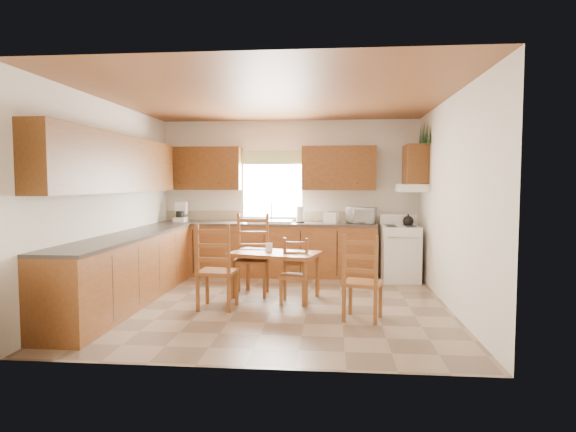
# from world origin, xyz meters

# --- Properties ---
(floor) EXTENTS (4.50, 4.50, 0.00)m
(floor) POSITION_xyz_m (0.00, 0.00, 0.00)
(floor) COLOR #836F59
(floor) RESTS_ON ground
(ceiling) EXTENTS (4.50, 4.50, 0.00)m
(ceiling) POSITION_xyz_m (0.00, 0.00, 2.70)
(ceiling) COLOR brown
(ceiling) RESTS_ON floor
(wall_left) EXTENTS (4.50, 4.50, 0.00)m
(wall_left) POSITION_xyz_m (-2.25, 0.00, 1.35)
(wall_left) COLOR silver
(wall_left) RESTS_ON floor
(wall_right) EXTENTS (4.50, 4.50, 0.00)m
(wall_right) POSITION_xyz_m (2.25, 0.00, 1.35)
(wall_right) COLOR silver
(wall_right) RESTS_ON floor
(wall_back) EXTENTS (4.50, 4.50, 0.00)m
(wall_back) POSITION_xyz_m (0.00, 2.25, 1.35)
(wall_back) COLOR silver
(wall_back) RESTS_ON floor
(wall_front) EXTENTS (4.50, 4.50, 0.00)m
(wall_front) POSITION_xyz_m (0.00, -2.25, 1.35)
(wall_front) COLOR silver
(wall_front) RESTS_ON floor
(lower_cab_back) EXTENTS (3.75, 0.60, 0.88)m
(lower_cab_back) POSITION_xyz_m (-0.38, 1.95, 0.44)
(lower_cab_back) COLOR brown
(lower_cab_back) RESTS_ON floor
(lower_cab_left) EXTENTS (0.60, 3.60, 0.88)m
(lower_cab_left) POSITION_xyz_m (-1.95, -0.15, 0.44)
(lower_cab_left) COLOR brown
(lower_cab_left) RESTS_ON floor
(counter_back) EXTENTS (3.75, 0.63, 0.04)m
(counter_back) POSITION_xyz_m (-0.38, 1.95, 0.90)
(counter_back) COLOR #423933
(counter_back) RESTS_ON lower_cab_back
(counter_left) EXTENTS (0.63, 3.60, 0.04)m
(counter_left) POSITION_xyz_m (-1.95, -0.15, 0.90)
(counter_left) COLOR #423933
(counter_left) RESTS_ON lower_cab_left
(backsplash) EXTENTS (3.75, 0.01, 0.18)m
(backsplash) POSITION_xyz_m (-0.38, 2.24, 1.01)
(backsplash) COLOR tan
(backsplash) RESTS_ON counter_back
(upper_cab_back_left) EXTENTS (1.41, 0.33, 0.75)m
(upper_cab_back_left) POSITION_xyz_m (-1.55, 2.08, 1.85)
(upper_cab_back_left) COLOR brown
(upper_cab_back_left) RESTS_ON wall_back
(upper_cab_back_right) EXTENTS (1.25, 0.33, 0.75)m
(upper_cab_back_right) POSITION_xyz_m (0.86, 2.08, 1.85)
(upper_cab_back_right) COLOR brown
(upper_cab_back_right) RESTS_ON wall_back
(upper_cab_left) EXTENTS (0.33, 3.60, 0.75)m
(upper_cab_left) POSITION_xyz_m (-2.08, -0.15, 1.85)
(upper_cab_left) COLOR brown
(upper_cab_left) RESTS_ON wall_left
(upper_cab_stove) EXTENTS (0.33, 0.62, 0.62)m
(upper_cab_stove) POSITION_xyz_m (2.08, 1.65, 1.90)
(upper_cab_stove) COLOR brown
(upper_cab_stove) RESTS_ON wall_right
(range_hood) EXTENTS (0.44, 0.62, 0.12)m
(range_hood) POSITION_xyz_m (2.03, 1.65, 1.52)
(range_hood) COLOR silver
(range_hood) RESTS_ON wall_right
(window_frame) EXTENTS (1.13, 0.02, 1.18)m
(window_frame) POSITION_xyz_m (-0.30, 2.22, 1.55)
(window_frame) COLOR silver
(window_frame) RESTS_ON wall_back
(window_pane) EXTENTS (1.05, 0.01, 1.10)m
(window_pane) POSITION_xyz_m (-0.30, 2.21, 1.55)
(window_pane) COLOR white
(window_pane) RESTS_ON wall_back
(window_valance) EXTENTS (1.19, 0.01, 0.24)m
(window_valance) POSITION_xyz_m (-0.30, 2.19, 2.05)
(window_valance) COLOR #4E7E3D
(window_valance) RESTS_ON wall_back
(sink_basin) EXTENTS (0.75, 0.45, 0.04)m
(sink_basin) POSITION_xyz_m (-0.30, 1.95, 0.94)
(sink_basin) COLOR silver
(sink_basin) RESTS_ON counter_back
(pine_decal_a) EXTENTS (0.22, 0.22, 0.36)m
(pine_decal_a) POSITION_xyz_m (2.21, 1.33, 2.38)
(pine_decal_a) COLOR #143E1F
(pine_decal_a) RESTS_ON wall_right
(pine_decal_b) EXTENTS (0.22, 0.22, 0.36)m
(pine_decal_b) POSITION_xyz_m (2.21, 1.65, 2.42)
(pine_decal_b) COLOR #143E1F
(pine_decal_b) RESTS_ON wall_right
(pine_decal_c) EXTENTS (0.22, 0.22, 0.36)m
(pine_decal_c) POSITION_xyz_m (2.21, 1.97, 2.38)
(pine_decal_c) COLOR #143E1F
(pine_decal_c) RESTS_ON wall_right
(stove) EXTENTS (0.61, 0.63, 0.88)m
(stove) POSITION_xyz_m (1.86, 1.67, 0.44)
(stove) COLOR silver
(stove) RESTS_ON floor
(coffeemaker) EXTENTS (0.24, 0.27, 0.35)m
(coffeemaker) POSITION_xyz_m (-1.90, 1.96, 1.09)
(coffeemaker) COLOR silver
(coffeemaker) RESTS_ON counter_back
(paper_towel) EXTENTS (0.14, 0.14, 0.28)m
(paper_towel) POSITION_xyz_m (0.21, 1.91, 1.06)
(paper_towel) COLOR white
(paper_towel) RESTS_ON counter_back
(toaster) EXTENTS (0.27, 0.22, 0.19)m
(toaster) POSITION_xyz_m (0.74, 1.90, 1.01)
(toaster) COLOR silver
(toaster) RESTS_ON counter_back
(microwave) EXTENTS (0.50, 0.41, 0.27)m
(microwave) POSITION_xyz_m (1.25, 1.95, 1.05)
(microwave) COLOR silver
(microwave) RESTS_ON counter_back
(dining_table) EXTENTS (1.33, 0.97, 0.64)m
(dining_table) POSITION_xyz_m (-0.04, 0.33, 0.32)
(dining_table) COLOR brown
(dining_table) RESTS_ON floor
(chair_near_left) EXTENTS (0.49, 0.46, 1.09)m
(chair_near_left) POSITION_xyz_m (-0.70, -0.30, 0.55)
(chair_near_left) COLOR brown
(chair_near_left) RESTS_ON floor
(chair_near_right) EXTENTS (0.51, 0.50, 1.01)m
(chair_near_right) POSITION_xyz_m (1.11, -0.65, 0.50)
(chair_near_right) COLOR brown
(chair_near_right) RESTS_ON floor
(chair_far_left) EXTENTS (0.38, 0.37, 0.85)m
(chair_far_left) POSITION_xyz_m (0.25, 0.04, 0.43)
(chair_far_left) COLOR brown
(chair_far_left) RESTS_ON floor
(chair_far_right) EXTENTS (0.49, 0.47, 1.15)m
(chair_far_right) POSITION_xyz_m (-0.39, 0.46, 0.57)
(chair_far_right) COLOR brown
(chair_far_right) RESTS_ON floor
(table_paper) EXTENTS (0.31, 0.35, 0.00)m
(table_paper) POSITION_xyz_m (0.36, 0.26, 0.64)
(table_paper) COLOR white
(table_paper) RESTS_ON dining_table
(table_card) EXTENTS (0.09, 0.05, 0.12)m
(table_card) POSITION_xyz_m (-0.12, 0.37, 0.70)
(table_card) COLOR white
(table_card) RESTS_ON dining_table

